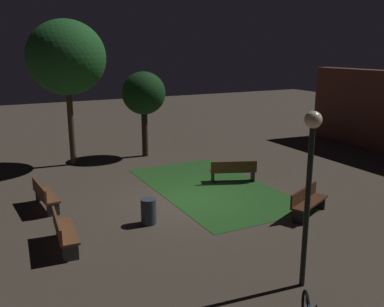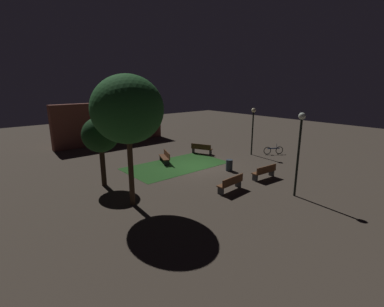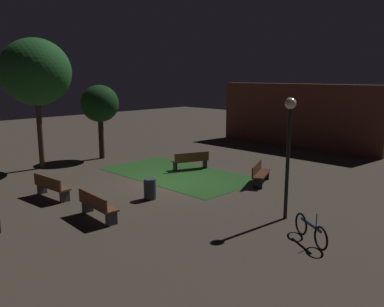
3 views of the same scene
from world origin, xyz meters
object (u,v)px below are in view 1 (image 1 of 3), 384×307
at_px(bench_front_right, 308,201).
at_px(bench_front_left, 63,231).
at_px(bench_corner, 44,195).
at_px(bench_lawn_edge, 233,170).
at_px(trash_bin, 149,211).
at_px(tree_near_wall, 144,94).
at_px(lamp_post_plaza_east, 310,168).
at_px(tree_lawn_side, 66,58).

bearing_deg(bench_front_right, bench_front_left, -99.61).
bearing_deg(bench_front_left, bench_front_right, 80.39).
height_order(bench_corner, bench_lawn_edge, same).
height_order(bench_lawn_edge, trash_bin, bench_lawn_edge).
distance_m(bench_corner, tree_near_wall, 7.87).
bearing_deg(bench_front_left, bench_corner, 180.00).
xyz_separation_m(bench_corner, lamp_post_plaza_east, (7.48, 4.36, 2.24)).
distance_m(bench_lawn_edge, tree_lawn_side, 8.59).
bearing_deg(tree_lawn_side, lamp_post_plaza_east, 10.58).
height_order(bench_corner, bench_front_left, same).
bearing_deg(tree_lawn_side, bench_front_left, -13.76).
bearing_deg(bench_corner, bench_front_right, 58.78).
bearing_deg(trash_bin, bench_front_left, -80.17).
relative_size(bench_front_right, tree_near_wall, 0.45).
relative_size(bench_front_left, trash_bin, 2.34).
bearing_deg(bench_corner, tree_near_wall, 132.60).
bearing_deg(trash_bin, tree_lawn_side, -175.82).
distance_m(bench_lawn_edge, trash_bin, 4.99).
bearing_deg(bench_front_left, trash_bin, 99.83).
xyz_separation_m(bench_front_left, trash_bin, (-0.45, 2.59, -0.09)).
bearing_deg(tree_lawn_side, trash_bin, 4.18).
distance_m(tree_near_wall, trash_bin, 8.70).
distance_m(bench_front_right, tree_lawn_side, 11.63).
height_order(bench_corner, bench_front_right, same).
bearing_deg(bench_front_right, bench_lawn_edge, -176.62).
bearing_deg(bench_front_left, tree_near_wall, 146.29).
bearing_deg(bench_front_right, trash_bin, -109.73).
distance_m(bench_front_left, bench_front_right, 7.37).
relative_size(bench_front_left, tree_lawn_side, 0.29).
relative_size(bench_corner, trash_bin, 2.34).
distance_m(tree_lawn_side, lamp_post_plaza_east, 12.91).
height_order(bench_front_left, lamp_post_plaza_east, lamp_post_plaza_east).
bearing_deg(bench_front_right, bench_corner, -121.22).
xyz_separation_m(bench_lawn_edge, lamp_post_plaza_east, (7.01, -2.67, 2.24)).
bearing_deg(lamp_post_plaza_east, bench_corner, -149.75).
height_order(tree_near_wall, trash_bin, tree_near_wall).
distance_m(bench_corner, bench_front_left, 3.18).
xyz_separation_m(bench_lawn_edge, trash_bin, (2.26, -4.45, -0.09)).
distance_m(bench_lawn_edge, lamp_post_plaza_east, 7.83).
distance_m(bench_front_left, tree_lawn_side, 9.48).
bearing_deg(lamp_post_plaza_east, trash_bin, -159.52).
bearing_deg(bench_front_right, lamp_post_plaza_east, -43.43).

